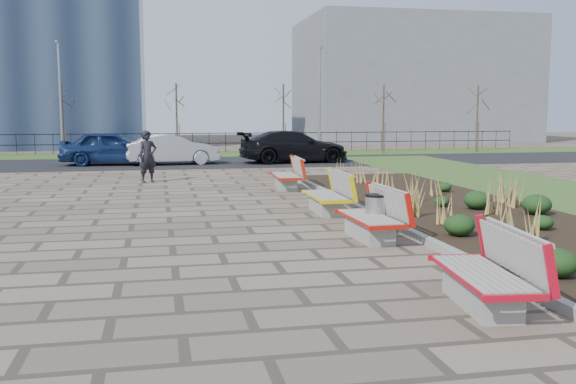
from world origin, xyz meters
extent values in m
plane|color=#73614F|center=(0.00, 0.00, 0.00)|extent=(120.00, 120.00, 0.00)
cube|color=black|center=(6.25, 5.00, 0.05)|extent=(4.50, 18.00, 0.10)
cube|color=gray|center=(3.92, 5.00, 0.07)|extent=(0.16, 18.00, 0.15)
cube|color=#33511E|center=(0.00, 28.00, 0.02)|extent=(80.00, 5.00, 0.04)
cube|color=black|center=(0.00, 22.00, 0.01)|extent=(80.00, 7.00, 0.02)
cylinder|color=#B2B2B7|center=(3.27, 2.68, 0.41)|extent=(0.45, 0.45, 0.83)
imported|color=black|center=(-1.42, 13.61, 0.92)|extent=(0.79, 0.67, 1.84)
imported|color=#11234D|center=(-3.17, 21.40, 0.82)|extent=(4.75, 2.07, 1.59)
imported|color=#96989D|center=(-0.39, 21.05, 0.73)|extent=(4.45, 2.00, 1.42)
imported|color=black|center=(5.46, 21.10, 0.80)|extent=(5.50, 2.58, 1.55)
cube|color=slate|center=(20.00, 42.00, 5.00)|extent=(18.00, 12.00, 10.00)
camera|label=1|loc=(-1.05, -9.58, 2.53)|focal=40.00mm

